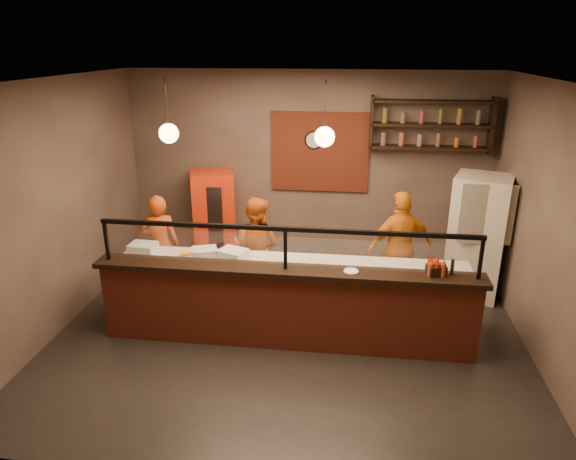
# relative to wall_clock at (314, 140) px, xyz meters

# --- Properties ---
(floor) EXTENTS (6.00, 6.00, 0.00)m
(floor) POSITION_rel_wall_clock_xyz_m (-0.10, -2.46, -2.10)
(floor) COLOR black
(floor) RESTS_ON ground
(ceiling) EXTENTS (6.00, 6.00, 0.00)m
(ceiling) POSITION_rel_wall_clock_xyz_m (-0.10, -2.46, 1.10)
(ceiling) COLOR #362D2A
(ceiling) RESTS_ON wall_back
(wall_back) EXTENTS (6.00, 0.00, 6.00)m
(wall_back) POSITION_rel_wall_clock_xyz_m (-0.10, 0.04, -0.50)
(wall_back) COLOR #6E5C51
(wall_back) RESTS_ON floor
(wall_left) EXTENTS (0.00, 5.00, 5.00)m
(wall_left) POSITION_rel_wall_clock_xyz_m (-3.10, -2.46, -0.50)
(wall_left) COLOR #6E5C51
(wall_left) RESTS_ON floor
(wall_right) EXTENTS (0.00, 5.00, 5.00)m
(wall_right) POSITION_rel_wall_clock_xyz_m (2.90, -2.46, -0.50)
(wall_right) COLOR #6E5C51
(wall_right) RESTS_ON floor
(wall_front) EXTENTS (6.00, 0.00, 6.00)m
(wall_front) POSITION_rel_wall_clock_xyz_m (-0.10, -4.96, -0.50)
(wall_front) COLOR #6E5C51
(wall_front) RESTS_ON floor
(brick_patch) EXTENTS (1.60, 0.04, 1.30)m
(brick_patch) POSITION_rel_wall_clock_xyz_m (0.10, 0.01, -0.20)
(brick_patch) COLOR #983921
(brick_patch) RESTS_ON wall_back
(service_counter) EXTENTS (4.60, 0.25, 1.00)m
(service_counter) POSITION_rel_wall_clock_xyz_m (-0.10, -2.76, -1.60)
(service_counter) COLOR #983921
(service_counter) RESTS_ON floor
(counter_ledge) EXTENTS (4.70, 0.37, 0.06)m
(counter_ledge) POSITION_rel_wall_clock_xyz_m (-0.10, -2.76, -1.07)
(counter_ledge) COLOR black
(counter_ledge) RESTS_ON service_counter
(worktop_cabinet) EXTENTS (4.60, 0.75, 0.85)m
(worktop_cabinet) POSITION_rel_wall_clock_xyz_m (-0.10, -2.26, -1.68)
(worktop_cabinet) COLOR gray
(worktop_cabinet) RESTS_ON floor
(worktop) EXTENTS (4.60, 0.75, 0.05)m
(worktop) POSITION_rel_wall_clock_xyz_m (-0.10, -2.26, -1.23)
(worktop) COLOR white
(worktop) RESTS_ON worktop_cabinet
(sneeze_guard) EXTENTS (4.50, 0.05, 0.52)m
(sneeze_guard) POSITION_rel_wall_clock_xyz_m (-0.10, -2.76, -0.73)
(sneeze_guard) COLOR white
(sneeze_guard) RESTS_ON counter_ledge
(wall_shelving) EXTENTS (1.84, 0.28, 0.85)m
(wall_shelving) POSITION_rel_wall_clock_xyz_m (1.80, -0.14, 0.30)
(wall_shelving) COLOR black
(wall_shelving) RESTS_ON wall_back
(wall_clock) EXTENTS (0.30, 0.04, 0.30)m
(wall_clock) POSITION_rel_wall_clock_xyz_m (0.00, 0.00, 0.00)
(wall_clock) COLOR black
(wall_clock) RESTS_ON wall_back
(pendant_left) EXTENTS (0.24, 0.24, 0.77)m
(pendant_left) POSITION_rel_wall_clock_xyz_m (-1.60, -2.26, 0.45)
(pendant_left) COLOR black
(pendant_left) RESTS_ON ceiling
(pendant_right) EXTENTS (0.24, 0.24, 0.77)m
(pendant_right) POSITION_rel_wall_clock_xyz_m (0.30, -2.26, 0.45)
(pendant_right) COLOR black
(pendant_right) RESTS_ON ceiling
(cook_left) EXTENTS (0.62, 0.48, 1.52)m
(cook_left) POSITION_rel_wall_clock_xyz_m (-2.15, -1.50, -1.34)
(cook_left) COLOR #C34912
(cook_left) RESTS_ON floor
(cook_mid) EXTENTS (0.88, 0.76, 1.55)m
(cook_mid) POSITION_rel_wall_clock_xyz_m (-0.71, -1.48, -1.33)
(cook_mid) COLOR #C95A12
(cook_mid) RESTS_ON floor
(cook_right) EXTENTS (1.05, 0.72, 1.66)m
(cook_right) POSITION_rel_wall_clock_xyz_m (1.37, -1.35, -1.27)
(cook_right) COLOR orange
(cook_right) RESTS_ON floor
(fridge) EXTENTS (0.95, 0.92, 1.83)m
(fridge) POSITION_rel_wall_clock_xyz_m (2.50, -0.97, -1.19)
(fridge) COLOR beige
(fridge) RESTS_ON floor
(red_cooler) EXTENTS (0.84, 0.80, 1.60)m
(red_cooler) POSITION_rel_wall_clock_xyz_m (-1.65, -0.31, -1.30)
(red_cooler) COLOR red
(red_cooler) RESTS_ON floor
(pizza_dough) EXTENTS (0.58, 0.58, 0.01)m
(pizza_dough) POSITION_rel_wall_clock_xyz_m (-0.58, -2.36, -1.19)
(pizza_dough) COLOR silver
(pizza_dough) RESTS_ON worktop
(prep_tub_a) EXTENTS (0.36, 0.29, 0.17)m
(prep_tub_a) POSITION_rel_wall_clock_xyz_m (-2.09, -2.25, -1.11)
(prep_tub_a) COLOR silver
(prep_tub_a) RESTS_ON worktop
(prep_tub_b) EXTENTS (0.42, 0.38, 0.17)m
(prep_tub_b) POSITION_rel_wall_clock_xyz_m (-0.85, -2.30, -1.11)
(prep_tub_b) COLOR white
(prep_tub_b) RESTS_ON worktop
(prep_tub_c) EXTENTS (0.39, 0.35, 0.16)m
(prep_tub_c) POSITION_rel_wall_clock_xyz_m (-1.23, -2.28, -1.12)
(prep_tub_c) COLOR silver
(prep_tub_c) RESTS_ON worktop
(rolling_pin) EXTENTS (0.38, 0.22, 0.07)m
(rolling_pin) POSITION_rel_wall_clock_xyz_m (-1.42, -2.13, -1.17)
(rolling_pin) COLOR yellow
(rolling_pin) RESTS_ON worktop
(condiment_caddy) EXTENTS (0.24, 0.21, 0.11)m
(condiment_caddy) POSITION_rel_wall_clock_xyz_m (1.66, -2.71, -0.98)
(condiment_caddy) COLOR black
(condiment_caddy) RESTS_ON counter_ledge
(pepper_mill) EXTENTS (0.05, 0.05, 0.19)m
(pepper_mill) POSITION_rel_wall_clock_xyz_m (1.84, -2.68, -0.94)
(pepper_mill) COLOR black
(pepper_mill) RESTS_ON counter_ledge
(small_plate) EXTENTS (0.22, 0.22, 0.01)m
(small_plate) POSITION_rel_wall_clock_xyz_m (0.68, -2.75, -1.03)
(small_plate) COLOR white
(small_plate) RESTS_ON counter_ledge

